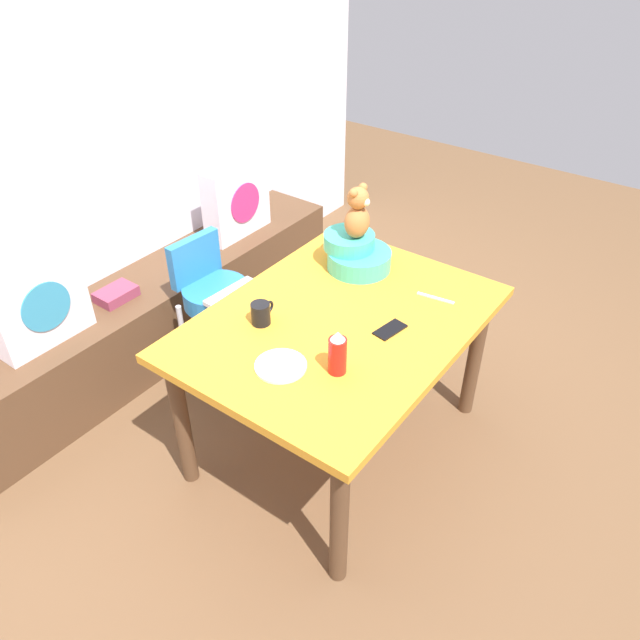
{
  "coord_description": "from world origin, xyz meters",
  "views": [
    {
      "loc": [
        -1.73,
        -1.17,
        2.26
      ],
      "look_at": [
        0.0,
        0.1,
        0.69
      ],
      "focal_mm": 34.53,
      "sensor_mm": 36.0,
      "label": 1
    }
  ],
  "objects_px": {
    "infant_seat_teal": "(356,253)",
    "highchair": "(214,292)",
    "pillow_floral_left": "(37,301)",
    "ketchup_bottle": "(337,353)",
    "dinner_plate_near": "(280,366)",
    "cell_phone": "(390,330)",
    "pillow_floral_right": "(236,200)",
    "teddy_bear": "(358,213)",
    "dining_table": "(339,337)",
    "book_stack": "(116,294)",
    "coffee_mug": "(261,313)"
  },
  "relations": [
    {
      "from": "highchair",
      "to": "teddy_bear",
      "type": "bearing_deg",
      "value": -62.28
    },
    {
      "from": "teddy_bear",
      "to": "book_stack",
      "type": "bearing_deg",
      "value": 119.81
    },
    {
      "from": "pillow_floral_left",
      "to": "coffee_mug",
      "type": "distance_m",
      "value": 1.08
    },
    {
      "from": "pillow_floral_right",
      "to": "infant_seat_teal",
      "type": "height_order",
      "value": "same"
    },
    {
      "from": "pillow_floral_right",
      "to": "teddy_bear",
      "type": "xyz_separation_m",
      "value": [
        -0.3,
        -1.05,
        0.34
      ]
    },
    {
      "from": "pillow_floral_left",
      "to": "cell_phone",
      "type": "height_order",
      "value": "pillow_floral_left"
    },
    {
      "from": "pillow_floral_left",
      "to": "ketchup_bottle",
      "type": "bearing_deg",
      "value": -75.82
    },
    {
      "from": "dining_table",
      "to": "teddy_bear",
      "type": "xyz_separation_m",
      "value": [
        0.39,
        0.18,
        0.37
      ]
    },
    {
      "from": "dining_table",
      "to": "ketchup_bottle",
      "type": "bearing_deg",
      "value": -146.44
    },
    {
      "from": "pillow_floral_left",
      "to": "highchair",
      "type": "relative_size",
      "value": 0.56
    },
    {
      "from": "pillow_floral_left",
      "to": "ketchup_bottle",
      "type": "xyz_separation_m",
      "value": [
        0.36,
        -1.42,
        0.15
      ]
    },
    {
      "from": "pillow_floral_left",
      "to": "dining_table",
      "type": "relative_size",
      "value": 0.33
    },
    {
      "from": "dining_table",
      "to": "infant_seat_teal",
      "type": "xyz_separation_m",
      "value": [
        0.39,
        0.18,
        0.17
      ]
    },
    {
      "from": "highchair",
      "to": "pillow_floral_right",
      "type": "bearing_deg",
      "value": 33.21
    },
    {
      "from": "pillow_floral_right",
      "to": "teddy_bear",
      "type": "relative_size",
      "value": 1.76
    },
    {
      "from": "pillow_floral_right",
      "to": "dining_table",
      "type": "xyz_separation_m",
      "value": [
        -0.69,
        -1.23,
        -0.04
      ]
    },
    {
      "from": "book_stack",
      "to": "infant_seat_teal",
      "type": "xyz_separation_m",
      "value": [
        0.61,
        -1.07,
        0.32
      ]
    },
    {
      "from": "highchair",
      "to": "coffee_mug",
      "type": "xyz_separation_m",
      "value": [
        -0.27,
        -0.57,
        0.27
      ]
    },
    {
      "from": "infant_seat_teal",
      "to": "ketchup_bottle",
      "type": "bearing_deg",
      "value": -151.47
    },
    {
      "from": "dinner_plate_near",
      "to": "pillow_floral_left",
      "type": "bearing_deg",
      "value": 101.51
    },
    {
      "from": "highchair",
      "to": "dinner_plate_near",
      "type": "bearing_deg",
      "value": -118.82
    },
    {
      "from": "coffee_mug",
      "to": "infant_seat_teal",
      "type": "bearing_deg",
      "value": -6.06
    },
    {
      "from": "ketchup_bottle",
      "to": "highchair",
      "type": "bearing_deg",
      "value": 71.31
    },
    {
      "from": "infant_seat_teal",
      "to": "pillow_floral_left",
      "type": "bearing_deg",
      "value": 134.44
    },
    {
      "from": "book_stack",
      "to": "coffee_mug",
      "type": "relative_size",
      "value": 1.67
    },
    {
      "from": "pillow_floral_right",
      "to": "coffee_mug",
      "type": "bearing_deg",
      "value": -132.63
    },
    {
      "from": "highchair",
      "to": "pillow_floral_left",
      "type": "bearing_deg",
      "value": 149.17
    },
    {
      "from": "book_stack",
      "to": "teddy_bear",
      "type": "distance_m",
      "value": 1.34
    },
    {
      "from": "ketchup_bottle",
      "to": "pillow_floral_right",
      "type": "bearing_deg",
      "value": 55.49
    },
    {
      "from": "book_stack",
      "to": "cell_phone",
      "type": "bearing_deg",
      "value": -79.27
    },
    {
      "from": "pillow_floral_left",
      "to": "dining_table",
      "type": "bearing_deg",
      "value": -62.62
    },
    {
      "from": "ketchup_bottle",
      "to": "dinner_plate_near",
      "type": "relative_size",
      "value": 0.92
    },
    {
      "from": "highchair",
      "to": "dining_table",
      "type": "bearing_deg",
      "value": -94.14
    },
    {
      "from": "highchair",
      "to": "cell_phone",
      "type": "distance_m",
      "value": 1.05
    },
    {
      "from": "infant_seat_teal",
      "to": "highchair",
      "type": "bearing_deg",
      "value": 117.74
    },
    {
      "from": "pillow_floral_left",
      "to": "infant_seat_teal",
      "type": "bearing_deg",
      "value": -45.56
    },
    {
      "from": "teddy_bear",
      "to": "coffee_mug",
      "type": "bearing_deg",
      "value": 173.89
    },
    {
      "from": "pillow_floral_right",
      "to": "cell_phone",
      "type": "height_order",
      "value": "pillow_floral_right"
    },
    {
      "from": "infant_seat_teal",
      "to": "dinner_plate_near",
      "type": "xyz_separation_m",
      "value": [
        -0.78,
        -0.18,
        -0.07
      ]
    },
    {
      "from": "book_stack",
      "to": "dining_table",
      "type": "relative_size",
      "value": 0.15
    },
    {
      "from": "pillow_floral_right",
      "to": "book_stack",
      "type": "xyz_separation_m",
      "value": [
        -0.92,
        0.02,
        -0.19
      ]
    },
    {
      "from": "coffee_mug",
      "to": "dinner_plate_near",
      "type": "relative_size",
      "value": 0.6
    },
    {
      "from": "pillow_floral_right",
      "to": "infant_seat_teal",
      "type": "xyz_separation_m",
      "value": [
        -0.3,
        -1.05,
        0.13
      ]
    },
    {
      "from": "book_stack",
      "to": "highchair",
      "type": "distance_m",
      "value": 0.52
    },
    {
      "from": "pillow_floral_right",
      "to": "cell_phone",
      "type": "distance_m",
      "value": 1.58
    },
    {
      "from": "highchair",
      "to": "cell_phone",
      "type": "height_order",
      "value": "highchair"
    },
    {
      "from": "pillow_floral_left",
      "to": "book_stack",
      "type": "relative_size",
      "value": 2.2
    },
    {
      "from": "pillow_floral_left",
      "to": "pillow_floral_right",
      "type": "bearing_deg",
      "value": 0.0
    },
    {
      "from": "dining_table",
      "to": "infant_seat_teal",
      "type": "bearing_deg",
      "value": 24.63
    },
    {
      "from": "book_stack",
      "to": "cell_phone",
      "type": "xyz_separation_m",
      "value": [
        0.28,
        -1.47,
        0.26
      ]
    }
  ]
}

